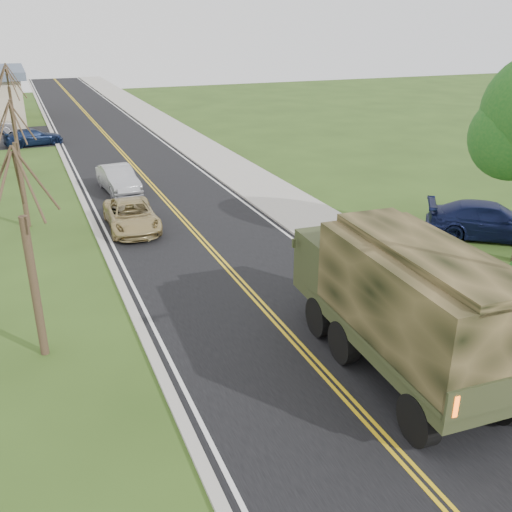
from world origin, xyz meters
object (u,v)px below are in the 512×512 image
suv_champagne (131,216)px  pickup_navy (490,221)px  military_truck (404,297)px  sedan_silver (118,179)px

suv_champagne → pickup_navy: (14.41, -7.21, 0.14)m
military_truck → suv_champagne: 15.14m
military_truck → suv_champagne: bearing=110.0°
suv_champagne → pickup_navy: 16.12m
suv_champagne → military_truck: bearing=-70.6°
suv_champagne → pickup_navy: bearing=-24.5°
military_truck → pickup_navy: bearing=38.5°
suv_champagne → sedan_silver: 6.54m
military_truck → sedan_silver: bearing=103.4°
suv_champagne → pickup_navy: size_ratio=0.86×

